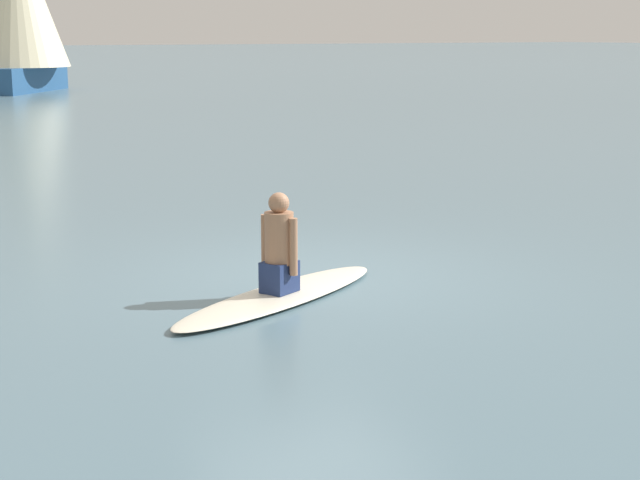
% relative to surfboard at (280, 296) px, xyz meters
% --- Properties ---
extents(ground_plane, '(400.00, 400.00, 0.00)m').
position_rel_surfboard_xyz_m(ground_plane, '(-0.70, 0.84, -0.04)').
color(ground_plane, slate).
extents(surfboard, '(1.92, 3.16, 0.08)m').
position_rel_surfboard_xyz_m(surfboard, '(0.00, 0.00, 0.00)').
color(surfboard, silver).
rests_on(surfboard, ground).
extents(person_paddler, '(0.44, 0.42, 1.03)m').
position_rel_surfboard_xyz_m(person_paddler, '(0.00, 0.00, 0.51)').
color(person_paddler, navy).
rests_on(person_paddler, surfboard).
extents(sailboat_near_left, '(6.25, 6.25, 8.57)m').
position_rel_surfboard_xyz_m(sailboat_near_left, '(-38.02, 7.26, 4.01)').
color(sailboat_near_left, navy).
rests_on(sailboat_near_left, ground).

